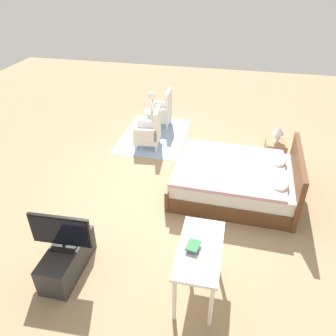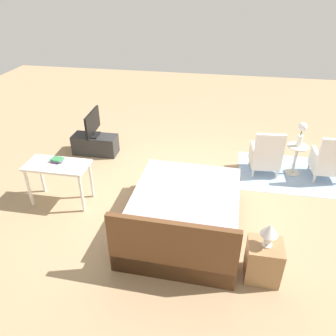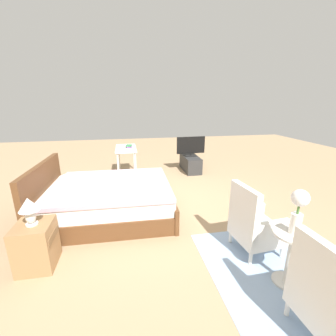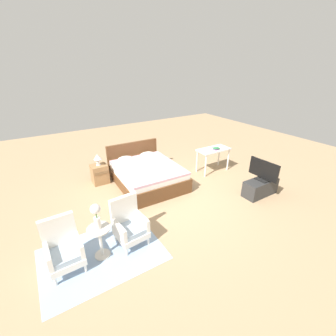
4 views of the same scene
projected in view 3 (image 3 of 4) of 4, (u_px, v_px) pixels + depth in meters
The scene contains 13 objects.
ground_plane at pixel (164, 206), 4.25m from camera, with size 16.00×16.00×0.00m, color #A38460.
floor_rug at pixel (283, 282), 2.47m from camera, with size 2.10×1.50×0.01m.
bed at pixel (106, 199), 3.84m from camera, with size 1.70×2.16×0.96m.
armchair_by_window_left at pixel (332, 300), 1.81m from camera, with size 0.56×0.56×0.92m.
armchair_by_window_right at pixel (254, 225), 2.90m from camera, with size 0.59×0.59×0.92m.
side_table at pixel (290, 252), 2.37m from camera, with size 0.40×0.40×0.62m.
flower_vase at pixel (299, 207), 2.22m from camera, with size 0.17×0.17×0.48m.
nightstand at pixel (36, 245), 2.65m from camera, with size 0.44×0.41×0.56m.
table_lamp at pixel (29, 208), 2.51m from camera, with size 0.22×0.22×0.33m.
tv_stand at pixel (190, 163), 6.36m from camera, with size 0.96×0.40×0.42m.
tv_flatscreen at pixel (191, 146), 6.22m from camera, with size 0.21×0.80×0.54m.
vanity_desk at pixel (126, 152), 5.86m from camera, with size 1.04×0.52×0.75m.
book_stack at pixel (129, 146), 5.85m from camera, with size 0.22×0.18×0.06m.
Camera 3 is at (-3.81, 0.65, 1.92)m, focal length 24.00 mm.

